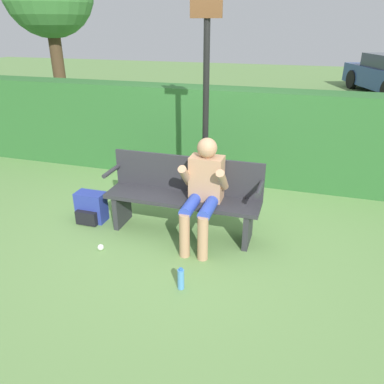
% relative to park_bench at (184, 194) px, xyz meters
% --- Properties ---
extents(ground_plane, '(40.00, 40.00, 0.00)m').
position_rel_park_bench_xyz_m(ground_plane, '(0.00, -0.06, -0.46)').
color(ground_plane, '#668E4C').
extents(hedge_back, '(12.00, 0.52, 1.38)m').
position_rel_park_bench_xyz_m(hedge_back, '(0.00, 1.80, 0.23)').
color(hedge_back, '#2D662D').
rests_on(hedge_back, ground).
extents(park_bench, '(1.77, 0.42, 0.88)m').
position_rel_park_bench_xyz_m(park_bench, '(0.00, 0.00, 0.00)').
color(park_bench, '#2D2D33').
rests_on(park_bench, ground).
extents(person_seated, '(0.49, 0.65, 1.15)m').
position_rel_park_bench_xyz_m(person_seated, '(0.27, -0.15, 0.18)').
color(person_seated, tan).
rests_on(person_seated, ground).
extents(backpack, '(0.35, 0.27, 0.37)m').
position_rel_park_bench_xyz_m(backpack, '(-1.16, -0.11, -0.29)').
color(backpack, '#283893').
rests_on(backpack, ground).
extents(water_bottle, '(0.06, 0.06, 0.22)m').
position_rel_park_bench_xyz_m(water_bottle, '(0.31, -1.03, -0.36)').
color(water_bottle, '#4C8CCC').
rests_on(water_bottle, ground).
extents(signpost, '(0.34, 0.09, 2.61)m').
position_rel_park_bench_xyz_m(signpost, '(0.12, 0.45, 1.00)').
color(signpost, black).
rests_on(signpost, ground).
extents(litter_crumple, '(0.07, 0.07, 0.07)m').
position_rel_park_bench_xyz_m(litter_crumple, '(-0.73, -0.67, -0.43)').
color(litter_crumple, silver).
rests_on(litter_crumple, ground).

